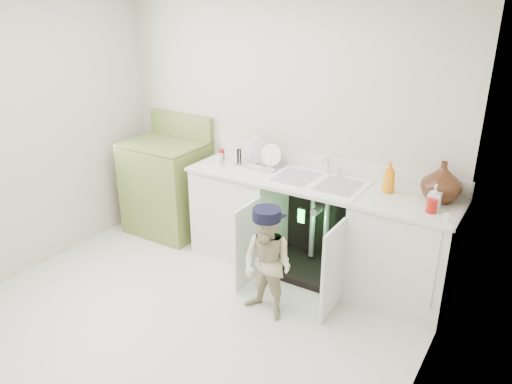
% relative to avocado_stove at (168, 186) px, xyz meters
% --- Properties ---
extents(ground, '(3.50, 3.50, 0.00)m').
position_rel_avocado_stove_xyz_m(ground, '(1.17, -1.18, -0.51)').
color(ground, '#B9B4A3').
rests_on(ground, ground).
extents(room_shell, '(6.00, 5.50, 1.26)m').
position_rel_avocado_stove_xyz_m(room_shell, '(1.17, -1.18, 0.74)').
color(room_shell, beige).
rests_on(room_shell, ground).
extents(counter_run, '(2.44, 1.02, 1.23)m').
position_rel_avocado_stove_xyz_m(counter_run, '(1.76, 0.03, -0.04)').
color(counter_run, silver).
rests_on(counter_run, ground).
extents(avocado_stove, '(0.80, 0.65, 1.24)m').
position_rel_avocado_stove_xyz_m(avocado_stove, '(0.00, 0.00, 0.00)').
color(avocado_stove, olive).
rests_on(avocado_stove, ground).
extents(repair_worker, '(0.49, 0.66, 0.93)m').
position_rel_avocado_stove_xyz_m(repair_worker, '(1.70, -0.77, -0.04)').
color(repair_worker, beige).
rests_on(repair_worker, ground).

